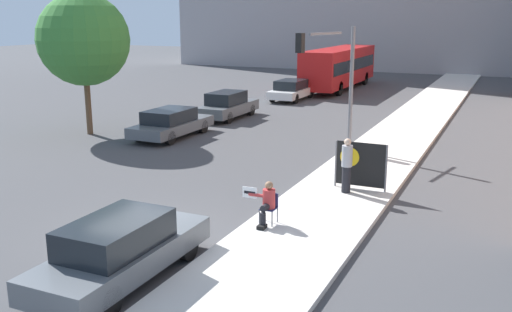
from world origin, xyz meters
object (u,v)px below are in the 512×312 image
at_px(car_on_road_distant, 292,90).
at_px(city_bus_on_road, 340,66).
at_px(car_on_road_nearest, 171,123).
at_px(car_on_road_midblock, 227,105).
at_px(jogger_on_sidewalk, 347,165).
at_px(street_tree_near_curb, 84,40).
at_px(traffic_light_pole, 330,66).
at_px(parked_car_curbside, 121,249).
at_px(protest_banner, 360,164).
at_px(seated_protester, 267,202).

distance_m(car_on_road_distant, city_bus_on_road, 7.38).
relative_size(car_on_road_nearest, car_on_road_midblock, 1.04).
distance_m(jogger_on_sidewalk, car_on_road_midblock, 14.83).
height_order(jogger_on_sidewalk, car_on_road_midblock, jogger_on_sidewalk).
distance_m(car_on_road_nearest, street_tree_near_curb, 5.64).
height_order(traffic_light_pole, city_bus_on_road, traffic_light_pole).
height_order(jogger_on_sidewalk, parked_car_curbside, jogger_on_sidewalk).
bearing_deg(protest_banner, car_on_road_nearest, 154.77).
bearing_deg(city_bus_on_road, jogger_on_sidewalk, -72.99).
bearing_deg(street_tree_near_curb, protest_banner, -15.15).
bearing_deg(street_tree_near_curb, parked_car_curbside, -47.26).
bearing_deg(traffic_light_pole, parked_car_curbside, -91.10).
xyz_separation_m(car_on_road_distant, street_tree_near_curb, (-4.80, -14.73, 3.80)).
bearing_deg(street_tree_near_curb, seated_protester, -32.02).
distance_m(seated_protester, city_bus_on_road, 30.80).
relative_size(car_on_road_nearest, city_bus_on_road, 0.39).
bearing_deg(parked_car_curbside, traffic_light_pole, 88.90).
bearing_deg(car_on_road_midblock, street_tree_near_curb, -122.03).
relative_size(parked_car_curbside, car_on_road_distant, 1.00).
height_order(traffic_light_pole, car_on_road_distant, traffic_light_pole).
bearing_deg(traffic_light_pole, seated_protester, -81.91).
bearing_deg(protest_banner, parked_car_curbside, -110.45).
height_order(parked_car_curbside, car_on_road_distant, parked_car_curbside).
bearing_deg(jogger_on_sidewalk, city_bus_on_road, -42.77).
bearing_deg(protest_banner, car_on_road_distant, 117.16).
bearing_deg(parked_car_curbside, protest_banner, 69.55).
bearing_deg(traffic_light_pole, protest_banner, -63.07).
xyz_separation_m(jogger_on_sidewalk, parked_car_curbside, (-2.80, -7.75, -0.32)).
xyz_separation_m(car_on_road_nearest, street_tree_near_curb, (-4.04, -0.97, 3.81)).
relative_size(car_on_road_nearest, street_tree_near_curb, 0.71).
xyz_separation_m(seated_protester, protest_banner, (1.44, 4.19, 0.20)).
xyz_separation_m(seated_protester, city_bus_on_road, (-6.91, 29.99, 1.05)).
relative_size(traffic_light_pole, street_tree_near_curb, 0.76).
xyz_separation_m(jogger_on_sidewalk, traffic_light_pole, (-2.54, 6.10, 2.51)).
distance_m(protest_banner, city_bus_on_road, 27.14).
bearing_deg(seated_protester, street_tree_near_curb, 147.31).
relative_size(protest_banner, street_tree_near_curb, 0.26).
distance_m(jogger_on_sidewalk, parked_car_curbside, 8.25).
bearing_deg(car_on_road_distant, car_on_road_nearest, -93.14).
bearing_deg(street_tree_near_curb, city_bus_on_road, 74.72).
xyz_separation_m(traffic_light_pole, street_tree_near_curb, (-11.52, -1.68, 0.95)).
xyz_separation_m(jogger_on_sidewalk, car_on_road_nearest, (-10.01, 5.40, -0.35)).
distance_m(traffic_light_pole, street_tree_near_curb, 11.68).
height_order(seated_protester, car_on_road_nearest, car_on_road_nearest).
bearing_deg(car_on_road_nearest, car_on_road_midblock, 89.20).
xyz_separation_m(car_on_road_midblock, street_tree_near_curb, (-4.12, -6.59, 3.75)).
relative_size(parked_car_curbside, car_on_road_midblock, 1.02).
bearing_deg(car_on_road_midblock, parked_car_curbside, -69.19).
height_order(car_on_road_nearest, car_on_road_distant, car_on_road_distant).
distance_m(car_on_road_midblock, street_tree_near_curb, 8.63).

